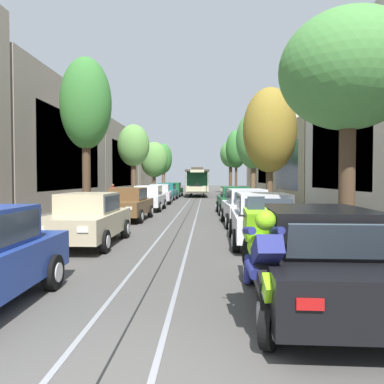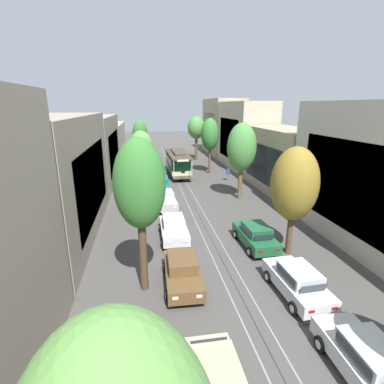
{
  "view_description": "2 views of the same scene",
  "coord_description": "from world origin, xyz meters",
  "px_view_note": "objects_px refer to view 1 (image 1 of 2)",
  "views": [
    {
      "loc": [
        1.08,
        -3.27,
        2.03
      ],
      "look_at": [
        0.12,
        21.94,
        1.15
      ],
      "focal_mm": 35.91,
      "sensor_mm": 36.0,
      "label": 1
    },
    {
      "loc": [
        -4.48,
        1.63,
        9.26
      ],
      "look_at": [
        0.0,
        29.03,
        1.03
      ],
      "focal_mm": 27.47,
      "sensor_mm": 36.0,
      "label": 2
    }
  ],
  "objects_px": {
    "parked_car_green_fourth_right": "(235,200)",
    "cable_car_trolley": "(197,182)",
    "parked_car_silver_fifth_left": "(160,194)",
    "parked_car_green_far_left": "(173,190)",
    "street_tree_kerb_left_mid": "(133,147)",
    "street_tree_kerb_left_fourth": "(154,160)",
    "pedestrian_on_right_pavement": "(253,189)",
    "motorcycle_with_rider": "(262,263)",
    "parked_car_teal_sixth_left": "(166,191)",
    "street_tree_kerb_right_fourth": "(236,150)",
    "parked_car_white_fourth_left": "(148,198)",
    "street_tree_kerb_left_far": "(163,159)",
    "street_tree_kerb_right_second": "(270,131)",
    "parked_car_black_near_right": "(314,257)",
    "parked_car_white_mid_right": "(246,207)",
    "parked_car_beige_second_left": "(88,219)",
    "street_tree_kerb_left_second": "(86,105)",
    "street_tree_kerb_right_mid": "(253,141)",
    "street_tree_kerb_right_near": "(348,72)",
    "parked_car_brown_mid_left": "(128,204)",
    "parked_car_white_second_right": "(263,218)",
    "pedestrian_on_left_pavement": "(113,193)",
    "street_tree_kerb_right_far": "(231,155)"
  },
  "relations": [
    {
      "from": "parked_car_white_second_right",
      "to": "street_tree_kerb_left_second",
      "type": "xyz_separation_m",
      "value": [
        -7.58,
        6.65,
        4.78
      ]
    },
    {
      "from": "parked_car_teal_sixth_left",
      "to": "pedestrian_on_right_pavement",
      "type": "xyz_separation_m",
      "value": [
        8.67,
        3.32,
        0.15
      ]
    },
    {
      "from": "parked_car_white_mid_right",
      "to": "street_tree_kerb_right_second",
      "type": "xyz_separation_m",
      "value": [
        1.69,
        4.27,
        3.81
      ]
    },
    {
      "from": "parked_car_green_far_left",
      "to": "street_tree_kerb_left_mid",
      "type": "relative_size",
      "value": 0.69
    },
    {
      "from": "street_tree_kerb_left_fourth",
      "to": "pedestrian_on_right_pavement",
      "type": "distance_m",
      "value": 11.66
    },
    {
      "from": "street_tree_kerb_right_fourth",
      "to": "parked_car_black_near_right",
      "type": "bearing_deg",
      "value": -92.6
    },
    {
      "from": "street_tree_kerb_left_second",
      "to": "cable_car_trolley",
      "type": "bearing_deg",
      "value": 79.62
    },
    {
      "from": "pedestrian_on_right_pavement",
      "to": "parked_car_green_far_left",
      "type": "bearing_deg",
      "value": 160.39
    },
    {
      "from": "parked_car_white_mid_right",
      "to": "parked_car_brown_mid_left",
      "type": "bearing_deg",
      "value": 161.22
    },
    {
      "from": "parked_car_green_fourth_right",
      "to": "street_tree_kerb_left_far",
      "type": "xyz_separation_m",
      "value": [
        -7.71,
        31.95,
        3.96
      ]
    },
    {
      "from": "parked_car_white_fourth_left",
      "to": "motorcycle_with_rider",
      "type": "xyz_separation_m",
      "value": [
        4.44,
        -19.38,
        0.13
      ]
    },
    {
      "from": "parked_car_beige_second_left",
      "to": "street_tree_kerb_left_fourth",
      "type": "distance_m",
      "value": 31.9
    },
    {
      "from": "parked_car_brown_mid_left",
      "to": "parked_car_green_far_left",
      "type": "bearing_deg",
      "value": 89.77
    },
    {
      "from": "parked_car_green_far_left",
      "to": "street_tree_kerb_left_fourth",
      "type": "distance_m",
      "value": 4.0
    },
    {
      "from": "parked_car_silver_fifth_left",
      "to": "parked_car_green_far_left",
      "type": "bearing_deg",
      "value": 89.67
    },
    {
      "from": "pedestrian_on_left_pavement",
      "to": "pedestrian_on_right_pavement",
      "type": "distance_m",
      "value": 16.17
    },
    {
      "from": "parked_car_green_far_left",
      "to": "pedestrian_on_left_pavement",
      "type": "relative_size",
      "value": 2.73
    },
    {
      "from": "parked_car_beige_second_left",
      "to": "parked_car_white_mid_right",
      "type": "distance_m",
      "value": 7.38
    },
    {
      "from": "street_tree_kerb_right_fourth",
      "to": "parked_car_white_fourth_left",
      "type": "bearing_deg",
      "value": -109.37
    },
    {
      "from": "parked_car_white_fourth_left",
      "to": "street_tree_kerb_right_near",
      "type": "bearing_deg",
      "value": -63.57
    },
    {
      "from": "street_tree_kerb_left_fourth",
      "to": "street_tree_kerb_right_second",
      "type": "xyz_separation_m",
      "value": [
        9.33,
        -22.31,
        0.47
      ]
    },
    {
      "from": "street_tree_kerb_left_far",
      "to": "street_tree_kerb_right_far",
      "type": "relative_size",
      "value": 0.93
    },
    {
      "from": "street_tree_kerb_left_fourth",
      "to": "street_tree_kerb_left_mid",
      "type": "bearing_deg",
      "value": -89.62
    },
    {
      "from": "motorcycle_with_rider",
      "to": "pedestrian_on_left_pavement",
      "type": "distance_m",
      "value": 25.52
    },
    {
      "from": "parked_car_black_near_right",
      "to": "parked_car_white_mid_right",
      "type": "bearing_deg",
      "value": 89.79
    },
    {
      "from": "parked_car_white_second_right",
      "to": "street_tree_kerb_right_second",
      "type": "height_order",
      "value": "street_tree_kerb_right_second"
    },
    {
      "from": "parked_car_silver_fifth_left",
      "to": "motorcycle_with_rider",
      "type": "relative_size",
      "value": 2.36
    },
    {
      "from": "parked_car_black_near_right",
      "to": "pedestrian_on_left_pavement",
      "type": "distance_m",
      "value": 24.86
    },
    {
      "from": "motorcycle_with_rider",
      "to": "parked_car_teal_sixth_left",
      "type": "bearing_deg",
      "value": 98.2
    },
    {
      "from": "street_tree_kerb_right_second",
      "to": "pedestrian_on_right_pavement",
      "type": "bearing_deg",
      "value": 85.79
    },
    {
      "from": "street_tree_kerb_left_far",
      "to": "motorcycle_with_rider",
      "type": "distance_m",
      "value": 49.77
    },
    {
      "from": "street_tree_kerb_right_far",
      "to": "parked_car_green_fourth_right",
      "type": "bearing_deg",
      "value": -93.17
    },
    {
      "from": "street_tree_kerb_left_far",
      "to": "street_tree_kerb_right_near",
      "type": "relative_size",
      "value": 1.12
    },
    {
      "from": "street_tree_kerb_right_mid",
      "to": "street_tree_kerb_right_fourth",
      "type": "xyz_separation_m",
      "value": [
        -0.51,
        12.01,
        0.19
      ]
    },
    {
      "from": "street_tree_kerb_left_second",
      "to": "street_tree_kerb_left_fourth",
      "type": "xyz_separation_m",
      "value": [
        -0.07,
        24.76,
        -1.44
      ]
    },
    {
      "from": "parked_car_white_second_right",
      "to": "street_tree_kerb_right_fourth",
      "type": "xyz_separation_m",
      "value": [
        1.7,
        32.81,
        4.6
      ]
    },
    {
      "from": "street_tree_kerb_left_mid",
      "to": "street_tree_kerb_right_near",
      "type": "xyz_separation_m",
      "value": [
        9.37,
        -20.76,
        0.08
      ]
    },
    {
      "from": "parked_car_green_fourth_right",
      "to": "cable_car_trolley",
      "type": "relative_size",
      "value": 0.48
    },
    {
      "from": "parked_car_silver_fifth_left",
      "to": "street_tree_kerb_right_second",
      "type": "height_order",
      "value": "street_tree_kerb_right_second"
    },
    {
      "from": "street_tree_kerb_left_second",
      "to": "street_tree_kerb_right_mid",
      "type": "bearing_deg",
      "value": 55.35
    },
    {
      "from": "street_tree_kerb_left_far",
      "to": "pedestrian_on_right_pavement",
      "type": "height_order",
      "value": "street_tree_kerb_left_far"
    },
    {
      "from": "cable_car_trolley",
      "to": "pedestrian_on_right_pavement",
      "type": "height_order",
      "value": "cable_car_trolley"
    },
    {
      "from": "motorcycle_with_rider",
      "to": "pedestrian_on_right_pavement",
      "type": "bearing_deg",
      "value": 83.35
    },
    {
      "from": "street_tree_kerb_right_mid",
      "to": "parked_car_teal_sixth_left",
      "type": "bearing_deg",
      "value": 152.46
    },
    {
      "from": "parked_car_beige_second_left",
      "to": "parked_car_green_fourth_right",
      "type": "bearing_deg",
      "value": 63.46
    },
    {
      "from": "parked_car_teal_sixth_left",
      "to": "street_tree_kerb_right_fourth",
      "type": "height_order",
      "value": "street_tree_kerb_right_fourth"
    },
    {
      "from": "parked_car_green_far_left",
      "to": "street_tree_kerb_right_near",
      "type": "height_order",
      "value": "street_tree_kerb_right_near"
    },
    {
      "from": "street_tree_kerb_left_fourth",
      "to": "cable_car_trolley",
      "type": "bearing_deg",
      "value": 14.8
    },
    {
      "from": "cable_car_trolley",
      "to": "parked_car_white_fourth_left",
      "type": "bearing_deg",
      "value": -97.44
    },
    {
      "from": "parked_car_white_fourth_left",
      "to": "street_tree_kerb_right_far",
      "type": "distance_m",
      "value": 32.25
    }
  ]
}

